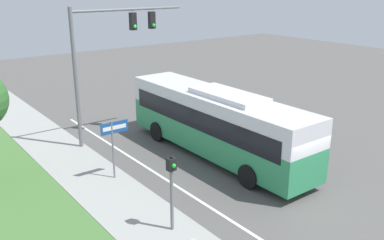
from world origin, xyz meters
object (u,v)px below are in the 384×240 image
(pedestrian_signal, at_px, (172,182))
(bus, at_px, (216,120))
(signal_gantry, at_px, (108,47))
(street_sign, at_px, (114,138))

(pedestrian_signal, bearing_deg, bus, 37.64)
(bus, relative_size, signal_gantry, 1.58)
(street_sign, bearing_deg, signal_gantry, 64.18)
(street_sign, bearing_deg, bus, -6.39)
(bus, bearing_deg, street_sign, 173.61)
(signal_gantry, bearing_deg, pedestrian_signal, -105.13)
(signal_gantry, distance_m, pedestrian_signal, 10.18)
(bus, bearing_deg, signal_gantry, 121.82)
(bus, height_order, street_sign, bus)
(signal_gantry, xyz_separation_m, pedestrian_signal, (-2.52, -9.33, -3.19))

